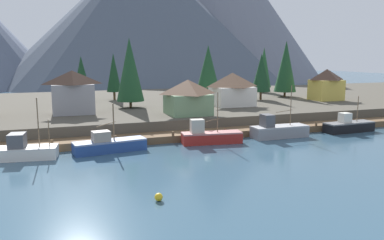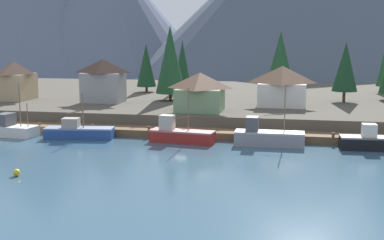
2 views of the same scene
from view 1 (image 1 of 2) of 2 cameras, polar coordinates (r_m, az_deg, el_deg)
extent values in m
cube|color=#335166|center=(74.52, -4.25, -0.34)|extent=(400.00, 400.00, 1.00)
cube|color=brown|center=(57.46, 0.50, -2.22)|extent=(80.00, 4.00, 1.00)
cylinder|color=brown|center=(52.29, -19.87, -3.61)|extent=(0.36, 0.36, 1.60)
cylinder|color=brown|center=(52.80, -11.16, -3.10)|extent=(0.36, 0.36, 1.60)
cylinder|color=brown|center=(54.49, -2.80, -2.55)|extent=(0.36, 0.36, 1.60)
cylinder|color=brown|center=(57.26, 4.89, -1.99)|extent=(0.36, 0.36, 1.60)
cylinder|color=brown|center=(60.95, 11.75, -1.46)|extent=(0.36, 0.36, 1.60)
cylinder|color=brown|center=(65.43, 17.76, -0.97)|extent=(0.36, 0.36, 1.60)
cylinder|color=brown|center=(70.52, 22.94, -0.55)|extent=(0.36, 0.36, 1.60)
cube|color=#4C473D|center=(85.77, -6.39, 2.09)|extent=(400.00, 56.00, 2.50)
cone|color=#475160|center=(183.81, -7.40, 15.09)|extent=(128.03, 128.03, 61.16)
cone|color=slate|center=(217.22, 3.39, 16.82)|extent=(113.28, 113.28, 80.47)
cube|color=silver|center=(50.21, -23.19, -4.56)|extent=(7.42, 3.88, 1.22)
cube|color=silver|center=(50.06, -23.24, -3.78)|extent=(7.42, 3.88, 0.20)
cube|color=#4C4C51|center=(50.05, -24.31, -2.76)|extent=(2.07, 2.58, 1.66)
cylinder|color=brown|center=(49.20, -21.69, -0.30)|extent=(0.13, 0.13, 5.85)
cylinder|color=brown|center=(49.24, -20.28, -1.77)|extent=(0.11, 0.11, 3.22)
cube|color=navy|center=(50.58, -11.95, -3.86)|extent=(9.36, 3.72, 1.29)
cube|color=#6C7DA2|center=(50.41, -11.98, -3.04)|extent=(9.36, 3.72, 0.20)
cube|color=gray|center=(49.99, -13.22, -2.33)|extent=(2.37, 1.99, 1.26)
cylinder|color=brown|center=(50.10, -11.46, -0.25)|extent=(0.17, 0.17, 4.69)
cylinder|color=brown|center=(49.89, -12.52, -0.61)|extent=(2.41, 0.46, 0.61)
cube|color=maroon|center=(54.29, 2.91, -2.71)|extent=(8.59, 3.40, 1.38)
cube|color=#AD6C6A|center=(54.13, 2.91, -1.89)|extent=(8.59, 3.40, 0.20)
cube|color=#B2AD9E|center=(53.44, 0.76, -0.90)|extent=(1.98, 1.59, 1.87)
cylinder|color=brown|center=(53.87, 3.78, 1.13)|extent=(0.13, 0.13, 5.53)
cylinder|color=brown|center=(53.71, 2.45, -0.14)|extent=(3.17, 0.49, 0.62)
cube|color=gray|center=(59.57, 12.73, -1.76)|extent=(8.63, 2.81, 1.56)
cube|color=#9F9FA2|center=(59.41, 12.76, -0.92)|extent=(8.63, 2.81, 0.20)
cube|color=#4C4C51|center=(58.13, 10.99, -0.08)|extent=(1.52, 2.01, 1.82)
cylinder|color=brown|center=(59.92, 14.33, 2.09)|extent=(0.12, 0.12, 5.97)
cylinder|color=brown|center=(59.42, 13.40, 1.28)|extent=(2.78, 0.09, 0.36)
cube|color=black|center=(67.19, 22.04, -1.04)|extent=(8.72, 2.96, 1.40)
cube|color=slate|center=(67.06, 22.09, -0.37)|extent=(8.72, 2.96, 0.20)
cube|color=silver|center=(66.27, 21.55, 0.32)|extent=(1.72, 1.53, 1.54)
cylinder|color=brown|center=(67.90, 23.17, 1.52)|extent=(0.12, 0.12, 4.10)
cube|color=#6B8E66|center=(64.11, -0.62, 2.35)|extent=(6.70, 6.48, 3.40)
pyramid|color=brown|center=(63.82, -0.62, 4.91)|extent=(7.03, 6.80, 2.35)
cube|color=gold|center=(90.04, 19.10, 4.19)|extent=(6.16, 4.98, 4.41)
pyramid|color=#422D23|center=(89.82, 19.21, 6.34)|extent=(6.47, 5.23, 2.35)
cube|color=silver|center=(75.92, 5.91, 3.51)|extent=(7.43, 6.32, 3.70)
pyramid|color=brown|center=(75.66, 5.95, 5.91)|extent=(7.80, 6.64, 2.68)
cube|color=gray|center=(67.52, -17.06, 2.96)|extent=(6.67, 4.61, 4.97)
pyramid|color=#422D23|center=(67.23, -17.21, 6.02)|extent=(7.01, 4.84, 2.26)
cylinder|color=#4C3823|center=(87.49, -11.33, 3.52)|extent=(0.50, 0.50, 1.80)
cone|color=#14381E|center=(87.13, -11.43, 6.87)|extent=(3.20, 3.20, 8.43)
cylinder|color=#4C3823|center=(73.65, -9.00, 2.31)|extent=(0.50, 0.50, 1.25)
cone|color=#194223|center=(73.15, -9.13, 7.34)|extent=(5.12, 5.12, 11.68)
cylinder|color=#4C3823|center=(94.87, 13.45, 3.72)|extent=(0.50, 0.50, 1.22)
cone|color=#194223|center=(94.48, 13.60, 7.68)|extent=(5.18, 5.18, 11.90)
cylinder|color=#4C3823|center=(86.93, 10.05, 3.54)|extent=(0.50, 0.50, 1.85)
cone|color=#14381E|center=(86.57, 10.14, 6.86)|extent=(4.23, 4.23, 8.23)
cylinder|color=#4C3823|center=(84.81, -15.77, 2.93)|extent=(0.50, 0.50, 1.08)
cone|color=#14381E|center=(84.43, -15.92, 6.16)|extent=(3.90, 3.90, 8.50)
cylinder|color=#4C3823|center=(104.75, 10.40, 4.38)|extent=(0.50, 0.50, 1.40)
cone|color=#1E4C28|center=(104.41, 10.50, 7.61)|extent=(3.99, 3.99, 10.42)
cylinder|color=#4C3823|center=(85.85, 2.36, 3.44)|extent=(0.50, 0.50, 1.36)
cone|color=#194223|center=(85.44, 2.39, 7.42)|extent=(5.49, 5.49, 10.56)
sphere|color=gold|center=(33.32, -4.93, -11.22)|extent=(0.70, 0.70, 0.70)
camera|label=2|loc=(36.71, 93.13, 1.89)|focal=47.66mm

